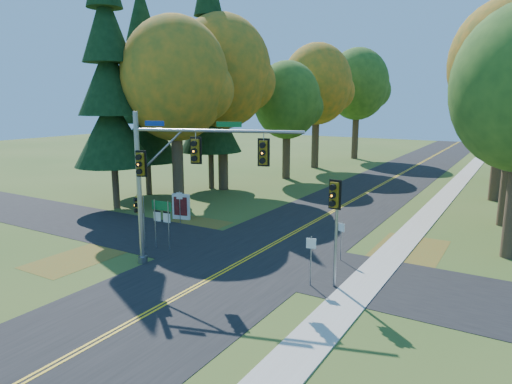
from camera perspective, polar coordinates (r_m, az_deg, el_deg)
The scene contains 27 objects.
ground at distance 22.53m, azimuth -3.13°, elevation -9.41°, with size 160.00×160.00×0.00m, color #324F1C.
road_main at distance 22.52m, azimuth -3.13°, elevation -9.39°, with size 8.00×160.00×0.02m, color black.
road_cross at distance 24.10m, azimuth -0.44°, elevation -7.96°, with size 60.00×6.00×0.02m, color black.
centerline_left at distance 22.57m, azimuth -3.34°, elevation -9.30°, with size 0.10×160.00×0.01m, color gold.
centerline_right at distance 22.46m, azimuth -2.91°, elevation -9.40°, with size 0.10×160.00×0.01m, color gold.
sidewalk_east at distance 19.96m, azimuth 12.15°, elevation -12.40°, with size 1.60×160.00×0.06m, color #9E998E.
leaf_patch_w_near at distance 29.31m, azimuth -9.30°, elevation -4.57°, with size 4.00×6.00×0.00m, color brown.
leaf_patch_e at distance 25.24m, azimuth 17.95°, elevation -7.64°, with size 3.50×8.00×0.00m, color brown.
leaf_patch_w_far at distance 25.42m, azimuth -21.39°, elevation -7.74°, with size 3.00×5.00×0.00m, color brown.
tree_w_a at distance 35.33m, azimuth -9.92°, elevation 13.65°, with size 8.00×8.00×14.15m.
tree_w_b at distance 41.19m, azimuth -4.13°, elevation 14.67°, with size 8.60×8.60×15.38m.
tree_w_c at distance 47.02m, azimuth 4.00°, elevation 11.31°, with size 6.80×6.80×11.91m.
tree_e_c at distance 41.22m, azimuth 29.08°, elevation 13.72°, with size 8.80×8.80×15.79m.
tree_w_d at distance 55.18m, azimuth 7.70°, elevation 13.16°, with size 8.20×8.20×14.56m.
tree_e_d at distance 50.33m, azimuth 28.54°, elevation 10.32°, with size 7.00×7.00×12.32m.
tree_w_e at distance 64.93m, azimuth 12.64°, elevation 12.97°, with size 8.40×8.40×14.97m.
pine_a at distance 35.27m, azimuth -17.86°, elevation 12.79°, with size 5.60×5.60×19.48m.
pine_b at distance 39.79m, azimuth -13.73°, elevation 11.32°, with size 5.60×5.60×17.31m.
pine_c at distance 41.67m, azimuth -5.83°, elevation 13.68°, with size 5.60×5.60×20.56m.
traffic_mast at distance 21.76m, azimuth -9.85°, elevation 2.83°, with size 7.93×2.86×7.49m.
east_signal_pole at distance 19.34m, azimuth 9.84°, elevation -1.83°, with size 0.55×0.64×4.78m.
ped_signal_pole at distance 25.31m, azimuth -14.33°, elevation -2.04°, with size 0.46×0.56×3.05m.
route_sign_cluster at distance 25.16m, azimuth -11.70°, elevation -2.78°, with size 1.28×0.15×2.75m.
info_kiosk at distance 31.45m, azimuth -9.34°, elevation -1.83°, with size 1.28×0.45×1.77m.
reg_sign_e_north at distance 23.41m, azimuth 10.62°, elevation -5.21°, with size 0.37×0.16×2.02m.
reg_sign_e_south at distance 20.07m, azimuth 6.88°, elevation -7.47°, with size 0.42×0.13×2.24m.
reg_sign_w at distance 30.28m, azimuth -9.53°, elevation -1.19°, with size 0.40×0.15×2.16m.
Camera 1 is at (11.87, -17.40, 8.00)m, focal length 32.00 mm.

